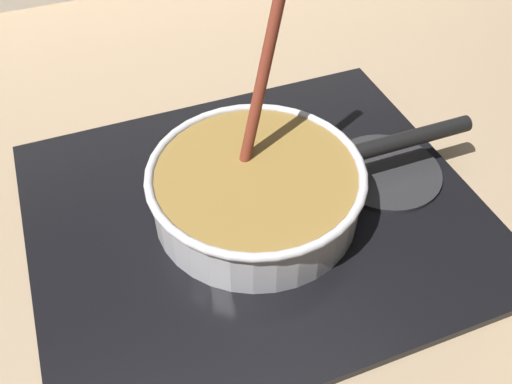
# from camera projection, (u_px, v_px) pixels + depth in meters

# --- Properties ---
(ground) EXTENTS (2.40, 1.60, 0.04)m
(ground) POSITION_uv_depth(u_px,v_px,m) (221.00, 306.00, 0.65)
(ground) COLOR #9E8466
(hob_plate) EXTENTS (0.56, 0.48, 0.01)m
(hob_plate) POSITION_uv_depth(u_px,v_px,m) (256.00, 213.00, 0.72)
(hob_plate) COLOR black
(hob_plate) RESTS_ON ground
(burner_ring) EXTENTS (0.20, 0.20, 0.01)m
(burner_ring) POSITION_uv_depth(u_px,v_px,m) (256.00, 208.00, 0.71)
(burner_ring) COLOR #592D0C
(burner_ring) RESTS_ON hob_plate
(spare_burner) EXTENTS (0.15, 0.15, 0.01)m
(spare_burner) POSITION_uv_depth(u_px,v_px,m) (386.00, 172.00, 0.76)
(spare_burner) COLOR #262628
(spare_burner) RESTS_ON hob_plate
(cooking_pan) EXTENTS (0.44, 0.27, 0.28)m
(cooking_pan) POSITION_uv_depth(u_px,v_px,m) (258.00, 188.00, 0.69)
(cooking_pan) COLOR silver
(cooking_pan) RESTS_ON hob_plate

